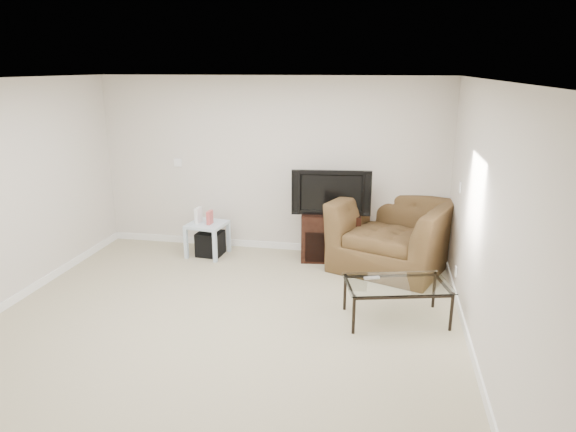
% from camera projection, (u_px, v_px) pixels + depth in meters
% --- Properties ---
extents(floor, '(5.00, 5.00, 0.00)m').
position_uv_depth(floor, '(219.00, 328.00, 5.32)').
color(floor, tan).
rests_on(floor, ground).
extents(ceiling, '(5.00, 5.00, 0.00)m').
position_uv_depth(ceiling, '(209.00, 80.00, 4.62)').
color(ceiling, white).
rests_on(ceiling, ground).
extents(wall_back, '(5.00, 0.02, 2.50)m').
position_uv_depth(wall_back, '(271.00, 166.00, 7.33)').
color(wall_back, silver).
rests_on(wall_back, ground).
extents(wall_right, '(0.02, 5.00, 2.50)m').
position_uv_depth(wall_right, '(485.00, 227.00, 4.52)').
color(wall_right, silver).
rests_on(wall_right, ground).
extents(plate_back, '(0.12, 0.02, 0.12)m').
position_uv_depth(plate_back, '(178.00, 163.00, 7.57)').
color(plate_back, white).
rests_on(plate_back, wall_back).
extents(plate_right_switch, '(0.02, 0.09, 0.13)m').
position_uv_depth(plate_right_switch, '(460.00, 187.00, 6.03)').
color(plate_right_switch, white).
rests_on(plate_right_switch, wall_right).
extents(plate_right_outlet, '(0.02, 0.08, 0.12)m').
position_uv_depth(plate_right_outlet, '(456.00, 271.00, 6.02)').
color(plate_right_outlet, white).
rests_on(plate_right_outlet, wall_right).
extents(tv_stand, '(0.87, 0.66, 0.67)m').
position_uv_depth(tv_stand, '(330.00, 235.00, 7.22)').
color(tv_stand, black).
rests_on(tv_stand, floor).
extents(dvd_player, '(0.48, 0.37, 0.06)m').
position_uv_depth(dvd_player, '(331.00, 221.00, 7.11)').
color(dvd_player, black).
rests_on(dvd_player, tv_stand).
extents(television, '(1.01, 0.30, 0.62)m').
position_uv_depth(television, '(331.00, 191.00, 7.00)').
color(television, black).
rests_on(television, tv_stand).
extents(side_table, '(0.56, 0.56, 0.48)m').
position_uv_depth(side_table, '(208.00, 239.00, 7.33)').
color(side_table, silver).
rests_on(side_table, floor).
extents(subwoofer, '(0.37, 0.37, 0.34)m').
position_uv_depth(subwoofer, '(210.00, 243.00, 7.36)').
color(subwoofer, black).
rests_on(subwoofer, floor).
extents(game_console, '(0.07, 0.16, 0.22)m').
position_uv_depth(game_console, '(198.00, 215.00, 7.25)').
color(game_console, white).
rests_on(game_console, side_table).
extents(game_case, '(0.06, 0.14, 0.19)m').
position_uv_depth(game_case, '(210.00, 217.00, 7.20)').
color(game_case, '#CC4C4C').
rests_on(game_case, side_table).
extents(recliner, '(1.67, 1.38, 1.25)m').
position_uv_depth(recliner, '(392.00, 223.00, 6.77)').
color(recliner, '#532F1D').
rests_on(recliner, floor).
extents(coffee_table, '(1.20, 0.86, 0.42)m').
position_uv_depth(coffee_table, '(396.00, 301.00, 5.45)').
color(coffee_table, black).
rests_on(coffee_table, floor).
extents(remote, '(0.18, 0.10, 0.02)m').
position_uv_depth(remote, '(372.00, 278.00, 5.50)').
color(remote, '#B2B2B7').
rests_on(remote, coffee_table).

